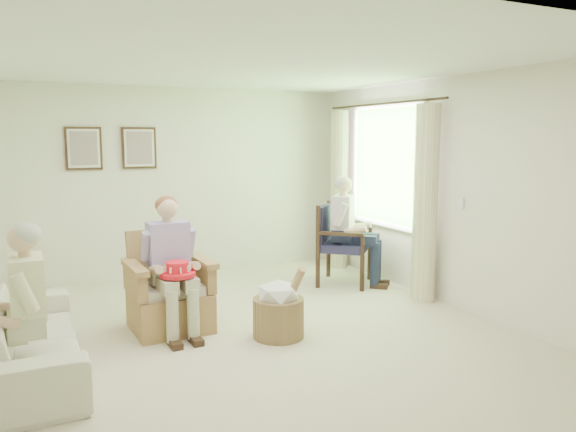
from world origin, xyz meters
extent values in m
plane|color=beige|center=(0.00, 0.00, 0.00)|extent=(5.50, 5.50, 0.00)
cube|color=silver|center=(0.00, 2.75, 1.30)|extent=(5.00, 0.04, 2.60)
cube|color=silver|center=(0.00, -2.75, 1.30)|extent=(5.00, 0.04, 2.60)
cube|color=silver|center=(2.50, 0.00, 1.30)|extent=(0.04, 5.50, 2.60)
cube|color=white|center=(0.00, 0.00, 2.60)|extent=(5.00, 5.50, 0.02)
cube|color=#2D6B23|center=(2.47, 1.20, 1.55)|extent=(0.02, 1.40, 1.50)
cube|color=white|center=(2.46, 1.20, 2.33)|extent=(0.04, 1.52, 0.06)
cube|color=white|center=(2.46, 1.20, 0.77)|extent=(0.04, 1.52, 0.06)
cylinder|color=#382114|center=(2.37, 1.20, 2.35)|extent=(0.03, 2.50, 0.03)
cylinder|color=beige|center=(2.33, 0.22, 1.15)|extent=(0.34, 0.34, 2.30)
cylinder|color=beige|center=(2.33, 2.18, 1.15)|extent=(0.34, 0.34, 2.30)
cube|color=#382114|center=(-1.15, 2.72, 1.78)|extent=(0.45, 0.03, 0.55)
cube|color=silver|center=(-1.15, 2.70, 1.78)|extent=(0.39, 0.01, 0.49)
cube|color=tan|center=(-1.15, 2.69, 1.78)|extent=(0.33, 0.01, 0.43)
cube|color=#382114|center=(-0.45, 2.72, 1.78)|extent=(0.45, 0.03, 0.55)
cube|color=silver|center=(-0.45, 2.70, 1.78)|extent=(0.39, 0.01, 0.49)
cube|color=tan|center=(-0.45, 2.69, 1.78)|extent=(0.33, 0.01, 0.43)
cube|color=#AD7B51|center=(-0.63, 0.50, 0.19)|extent=(0.73, 0.71, 0.38)
cube|color=beige|center=(-0.63, 0.47, 0.43)|extent=(0.57, 0.55, 0.09)
cube|color=#AD7B51|center=(-0.63, 0.80, 0.70)|extent=(0.68, 0.21, 0.57)
cube|color=#AD7B51|center=(-0.96, 0.50, 0.53)|extent=(0.09, 0.66, 0.27)
cube|color=#AD7B51|center=(-0.29, 0.50, 0.53)|extent=(0.09, 0.66, 0.27)
cylinder|color=black|center=(1.58, 0.99, 0.23)|extent=(0.06, 0.06, 0.45)
cylinder|color=black|center=(2.20, 0.99, 0.23)|extent=(0.06, 0.06, 0.45)
cylinder|color=black|center=(1.58, 1.56, 0.23)|extent=(0.06, 0.06, 0.45)
cylinder|color=black|center=(2.20, 1.56, 0.23)|extent=(0.06, 0.06, 0.45)
cube|color=#1E1C3D|center=(1.89, 1.27, 0.50)|extent=(0.59, 0.57, 0.10)
cube|color=#1E1C3D|center=(1.89, 1.55, 0.78)|extent=(0.55, 0.07, 0.51)
imported|color=silver|center=(-1.95, -0.05, 0.30)|extent=(2.06, 0.81, 0.60)
cube|color=#BCB597|center=(-0.63, 0.47, 0.59)|extent=(0.40, 0.26, 0.16)
cube|color=#A792CE|center=(-0.63, 0.49, 0.87)|extent=(0.39, 0.24, 0.46)
sphere|color=#DDAD8E|center=(-0.63, 0.48, 1.24)|extent=(0.21, 0.21, 0.21)
ellipsoid|color=brown|center=(-0.63, 0.51, 1.26)|extent=(0.22, 0.22, 0.18)
cube|color=#BCB597|center=(-0.73, 0.25, 0.54)|extent=(0.14, 0.44, 0.13)
cube|color=#BCB597|center=(-0.53, 0.25, 0.54)|extent=(0.14, 0.44, 0.13)
cylinder|color=#BCB597|center=(-0.73, 0.05, 0.27)|extent=(0.12, 0.12, 0.49)
cylinder|color=#BCB597|center=(-0.53, 0.05, 0.27)|extent=(0.12, 0.12, 0.49)
cube|color=#191F38|center=(1.89, 1.27, 0.66)|extent=(0.40, 0.26, 0.16)
cube|color=silver|center=(1.89, 1.29, 0.94)|extent=(0.39, 0.24, 0.46)
sphere|color=#DDAD8E|center=(1.89, 1.28, 1.31)|extent=(0.21, 0.21, 0.21)
ellipsoid|color=#B7B2AD|center=(1.89, 1.31, 1.34)|extent=(0.22, 0.22, 0.18)
cube|color=#191F38|center=(1.79, 1.05, 0.61)|extent=(0.14, 0.44, 0.13)
cube|color=#191F38|center=(1.99, 1.05, 0.61)|extent=(0.14, 0.44, 0.13)
cylinder|color=#191F38|center=(1.79, 0.85, 0.31)|extent=(0.12, 0.12, 0.56)
cylinder|color=#191F38|center=(1.99, 0.85, 0.31)|extent=(0.12, 0.12, 0.56)
cube|color=#BEB999|center=(-1.95, -0.36, 0.53)|extent=(0.42, 0.26, 0.16)
cube|color=beige|center=(-1.95, -0.34, 0.81)|extent=(0.41, 0.24, 0.46)
sphere|color=#DDAD8E|center=(-1.95, -0.35, 1.18)|extent=(0.21, 0.21, 0.21)
ellipsoid|color=#B7B2AD|center=(-1.95, -0.32, 1.20)|extent=(0.22, 0.22, 0.18)
cube|color=#BEB999|center=(-2.05, -0.58, 0.48)|extent=(0.14, 0.44, 0.13)
cube|color=#BEB999|center=(-1.85, -0.58, 0.48)|extent=(0.14, 0.44, 0.13)
cylinder|color=#BEB999|center=(-2.05, -0.78, 0.24)|extent=(0.12, 0.12, 0.43)
cylinder|color=#BEB999|center=(-1.85, -0.78, 0.24)|extent=(0.12, 0.12, 0.43)
cylinder|color=red|center=(-0.62, 0.19, 0.64)|extent=(0.34, 0.34, 0.04)
cylinder|color=red|center=(-0.62, 0.19, 0.70)|extent=(0.21, 0.21, 0.12)
cube|color=white|center=(-0.51, 0.19, 0.70)|extent=(0.04, 0.01, 0.05)
cube|color=white|center=(-0.54, 0.27, 0.70)|extent=(0.04, 0.04, 0.05)
cube|color=white|center=(-0.62, 0.30, 0.70)|extent=(0.01, 0.05, 0.05)
cube|color=white|center=(-0.70, 0.27, 0.70)|extent=(0.04, 0.04, 0.05)
cube|color=white|center=(-0.73, 0.19, 0.70)|extent=(0.04, 0.01, 0.05)
cube|color=white|center=(-0.70, 0.11, 0.70)|extent=(0.04, 0.04, 0.05)
cube|color=white|center=(-0.62, 0.08, 0.70)|extent=(0.01, 0.04, 0.05)
cube|color=white|center=(-0.54, 0.11, 0.70)|extent=(0.04, 0.04, 0.05)
cylinder|color=tan|center=(0.26, -0.18, 0.19)|extent=(0.53, 0.53, 0.39)
ellipsoid|color=white|center=(0.26, -0.18, 0.44)|extent=(0.44, 0.44, 0.26)
cylinder|color=#A57F56|center=(0.37, -0.24, 0.44)|extent=(0.19, 0.35, 0.57)
camera|label=1|loc=(-1.91, -4.93, 1.92)|focal=35.00mm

